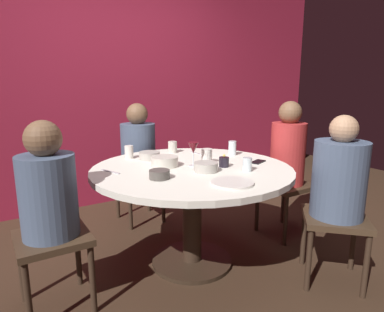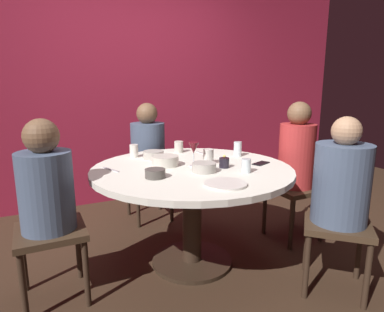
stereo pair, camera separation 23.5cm
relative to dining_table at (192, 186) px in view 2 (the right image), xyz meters
name	(u,v)px [view 2 (the right image)]	position (x,y,z in m)	size (l,w,h in m)	color
ground_plane	(192,262)	(0.00, 0.00, -0.61)	(8.00, 8.00, 0.00)	#382619
back_wall	(125,86)	(0.00, 1.70, 0.69)	(6.00, 0.10, 2.60)	maroon
dining_table	(192,186)	(0.00, 0.00, 0.00)	(1.43, 1.43, 0.75)	silver
seated_diner_left	(46,191)	(-0.96, 0.00, 0.10)	(0.40, 0.40, 1.14)	#3F2D1E
seated_diner_back	(148,148)	(0.00, 0.97, 0.11)	(0.40, 0.40, 1.15)	#3F2D1E
seated_diner_right	(296,157)	(0.98, 0.00, 0.12)	(0.40, 0.40, 1.19)	#3F2D1E
seated_diner_front_right	(341,186)	(0.69, -0.69, 0.10)	(0.57, 0.57, 1.14)	#3F2D1E
candle_holder	(224,163)	(0.20, -0.12, 0.18)	(0.07, 0.07, 0.09)	black
wine_glass	(194,149)	(0.02, 0.01, 0.27)	(0.08, 0.08, 0.18)	silver
dinner_plate	(225,184)	(-0.02, -0.47, 0.15)	(0.25, 0.25, 0.01)	silver
cell_phone	(261,163)	(0.50, -0.14, 0.15)	(0.07, 0.14, 0.01)	black
bowl_serving_large	(153,155)	(-0.15, 0.39, 0.17)	(0.16, 0.16, 0.06)	#B2ADA3
bowl_salad_center	(155,173)	(-0.33, -0.15, 0.17)	(0.13, 0.13, 0.06)	#4C4742
bowl_small_white	(165,161)	(-0.16, 0.12, 0.18)	(0.19, 0.19, 0.07)	beige
bowl_sauce_side	(204,167)	(0.01, -0.16, 0.17)	(0.16, 0.16, 0.06)	#B2ADA3
cup_near_candle	(246,166)	(0.26, -0.30, 0.19)	(0.06, 0.06, 0.09)	silver
cup_by_left_diner	(179,147)	(0.13, 0.52, 0.19)	(0.08, 0.08, 0.10)	beige
cup_by_right_diner	(208,156)	(0.15, 0.04, 0.20)	(0.08, 0.08, 0.11)	silver
cup_center_front	(238,149)	(0.50, 0.16, 0.20)	(0.06, 0.06, 0.12)	silver
cup_far_edge	(134,151)	(-0.28, 0.50, 0.19)	(0.07, 0.07, 0.10)	silver
fork_near_plate	(111,169)	(-0.54, 0.17, 0.14)	(0.02, 0.18, 0.01)	#B7B7BC
knife_near_plate	(202,153)	(0.28, 0.38, 0.14)	(0.02, 0.18, 0.01)	#B7B7BC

